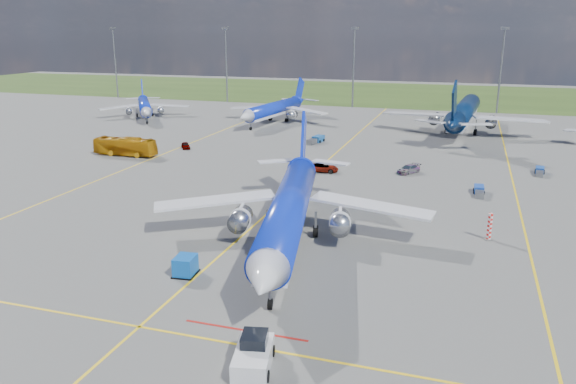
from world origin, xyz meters
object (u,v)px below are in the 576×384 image
(main_airliner, at_px, (289,245))
(pushback_tug, at_px, (254,355))
(bg_jet_n, at_px, (462,132))
(bg_jet_nnw, at_px, (274,122))
(baggage_tug_w, at_px, (479,191))
(service_car_b, at_px, (323,168))
(bg_jet_nw, at_px, (145,118))
(apron_bus, at_px, (125,147))
(baggage_tug_e, at_px, (540,171))
(baggage_tug_c, at_px, (316,140))
(uld_container, at_px, (185,266))
(warning_post, at_px, (490,227))
(service_car_a, at_px, (186,145))
(service_car_c, at_px, (408,169))

(main_airliner, distance_m, pushback_tug, 22.55)
(bg_jet_n, height_order, pushback_tug, bg_jet_n)
(bg_jet_nnw, xyz_separation_m, baggage_tug_w, (47.65, -50.10, 0.47))
(service_car_b, bearing_deg, bg_jet_nw, 48.61)
(pushback_tug, xyz_separation_m, apron_bus, (-46.22, 54.75, 0.78))
(bg_jet_nw, distance_m, baggage_tug_e, 96.73)
(bg_jet_n, xyz_separation_m, main_airliner, (-16.01, -77.01, 0.00))
(baggage_tug_c, bearing_deg, main_airliner, -66.82)
(bg_jet_nw, height_order, uld_container, bg_jet_nw)
(warning_post, bearing_deg, uld_container, -146.09)
(main_airliner, xyz_separation_m, baggage_tug_e, (28.55, 40.98, 0.46))
(bg_jet_nw, relative_size, pushback_tug, 4.99)
(warning_post, relative_size, baggage_tug_w, 0.66)
(main_airliner, xyz_separation_m, service_car_a, (-34.20, 41.61, 0.60))
(service_car_b, height_order, baggage_tug_w, service_car_b)
(main_airliner, distance_m, uld_container, 12.29)
(main_airliner, distance_m, service_car_c, 36.31)
(service_car_b, bearing_deg, baggage_tug_c, 11.88)
(main_airliner, height_order, uld_container, main_airliner)
(bg_jet_n, xyz_separation_m, service_car_b, (-20.50, -45.19, 0.70))
(uld_container, bearing_deg, bg_jet_nnw, 97.85)
(bg_jet_n, height_order, service_car_c, bg_jet_n)
(apron_bus, distance_m, service_car_b, 37.17)
(bg_jet_nnw, distance_m, uld_container, 89.05)
(pushback_tug, relative_size, service_car_c, 1.43)
(bg_jet_n, relative_size, service_car_c, 10.64)
(uld_container, bearing_deg, main_airliner, 49.78)
(apron_bus, distance_m, baggage_tug_c, 37.13)
(baggage_tug_w, relative_size, baggage_tug_c, 0.79)
(warning_post, xyz_separation_m, baggage_tug_e, (8.28, 32.87, -1.04))
(pushback_tug, height_order, apron_bus, apron_bus)
(baggage_tug_w, bearing_deg, uld_container, -127.53)
(main_airliner, distance_m, service_car_a, 53.87)
(service_car_a, relative_size, service_car_c, 0.77)
(baggage_tug_w, bearing_deg, apron_bus, 172.25)
(baggage_tug_c, xyz_separation_m, baggage_tug_e, (40.39, -13.83, -0.13))
(warning_post, xyz_separation_m, pushback_tug, (-15.69, -30.17, -0.63))
(bg_jet_n, relative_size, service_car_a, 13.78)
(bg_jet_nnw, distance_m, service_car_c, 55.25)
(bg_jet_nnw, height_order, pushback_tug, bg_jet_nnw)
(baggage_tug_c, bearing_deg, uld_container, -74.65)
(warning_post, xyz_separation_m, baggage_tug_w, (-0.89, 18.09, -1.03))
(baggage_tug_e, bearing_deg, service_car_c, -157.77)
(bg_jet_n, distance_m, baggage_tug_c, 35.62)
(bg_jet_nnw, xyz_separation_m, apron_bus, (-13.37, -43.61, 1.65))
(service_car_a, relative_size, baggage_tug_c, 0.61)
(warning_post, height_order, apron_bus, apron_bus)
(uld_container, distance_m, service_car_b, 42.03)
(main_airliner, height_order, service_car_c, main_airliner)
(apron_bus, bearing_deg, main_airliner, -128.22)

